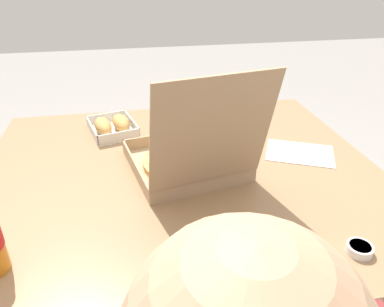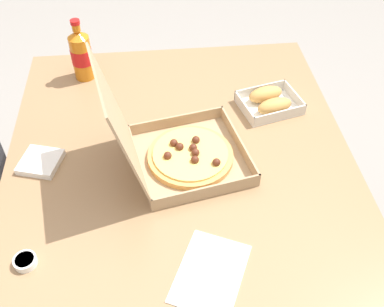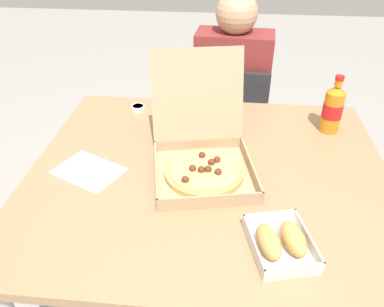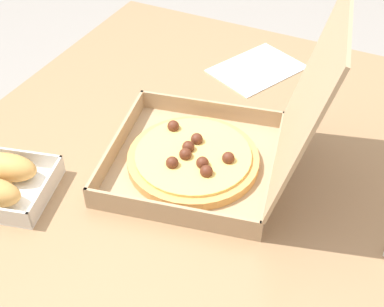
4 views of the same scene
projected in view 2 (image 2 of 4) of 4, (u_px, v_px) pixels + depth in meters
The scene contains 8 objects.
ground_plane at pixel (183, 281), 1.88m from camera, with size 10.00×10.00×0.00m, color gray.
dining_table at pixel (181, 174), 1.41m from camera, with size 1.19×1.03×0.74m.
pizza_box_open at pixel (178, 150), 1.30m from camera, with size 0.38×0.44×0.35m.
bread_side_box at pixel (270, 101), 1.50m from camera, with size 0.19×0.22×0.06m.
cola_bottle at pixel (81, 54), 1.58m from camera, with size 0.07×0.07×0.22m.
paper_menu at pixel (210, 273), 1.08m from camera, with size 0.21×0.15×0.00m, color white.
napkin_pile at pixel (41, 162), 1.33m from camera, with size 0.11×0.11×0.02m, color white.
dipping_sauce_cup at pixel (25, 261), 1.09m from camera, with size 0.06×0.06×0.02m.
Camera 2 is at (-0.95, 0.06, 1.70)m, focal length 42.45 mm.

